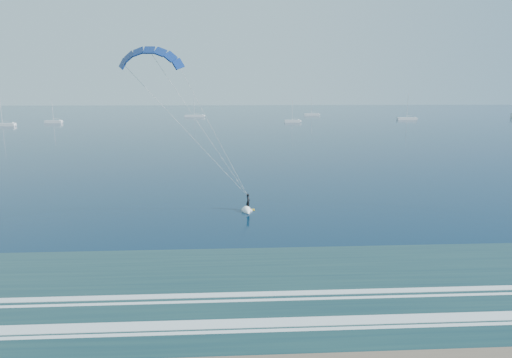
{
  "coord_description": "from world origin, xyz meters",
  "views": [
    {
      "loc": [
        -0.74,
        -19.89,
        13.84
      ],
      "look_at": [
        1.94,
        26.22,
        4.94
      ],
      "focal_mm": 32.0,
      "sensor_mm": 36.0,
      "label": 1
    }
  ],
  "objects": [
    {
      "name": "sailboat_1",
      "position": [
        -78.76,
        188.36,
        0.67
      ],
      "size": [
        7.27,
        2.4,
        10.18
      ],
      "color": "silver",
      "rests_on": "ground"
    },
    {
      "name": "sailboat_2",
      "position": [
        -19.88,
        233.14,
        0.7
      ],
      "size": [
        10.55,
        2.4,
        13.97
      ],
      "color": "silver",
      "rests_on": "ground"
    },
    {
      "name": "sailboat_5",
      "position": [
        86.96,
        202.36,
        0.69
      ],
      "size": [
        9.67,
        2.4,
        13.07
      ],
      "color": "silver",
      "rests_on": "ground"
    },
    {
      "name": "sailboat_0",
      "position": [
        -92.81,
        171.52,
        0.69
      ],
      "size": [
        10.04,
        2.4,
        13.47
      ],
      "color": "silver",
      "rests_on": "ground"
    },
    {
      "name": "sailboat_4",
      "position": [
        47.04,
        245.13,
        0.68
      ],
      "size": [
        8.81,
        2.4,
        11.97
      ],
      "color": "silver",
      "rests_on": "ground"
    },
    {
      "name": "kitesurfer_rig",
      "position": [
        -3.53,
        28.72,
        9.79
      ],
      "size": [
        14.62,
        9.2,
        19.1
      ],
      "color": "gold",
      "rests_on": "ground"
    },
    {
      "name": "sailboat_3",
      "position": [
        27.6,
        185.74,
        0.67
      ],
      "size": [
        7.05,
        2.4,
        10.01
      ],
      "color": "silver",
      "rests_on": "ground"
    }
  ]
}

